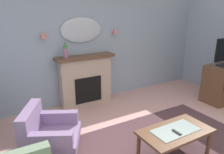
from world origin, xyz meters
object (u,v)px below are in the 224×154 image
at_px(wall_sconce_left, 43,35).
at_px(wall_sconce_right, 115,31).
at_px(tv_remote, 177,132).
at_px(wall_mirror, 81,30).
at_px(mantel_vase_right, 65,49).
at_px(tv_cabinet, 222,84).
at_px(coffee_table, 175,134).
at_px(armchair_beside_couch, 47,131).
at_px(fireplace, 86,80).

bearing_deg(wall_sconce_left, wall_sconce_right, 0.00).
relative_size(wall_sconce_right, tv_remote, 0.88).
bearing_deg(wall_sconce_left, wall_mirror, 3.37).
xyz_separation_m(mantel_vase_right, wall_sconce_right, (1.30, 0.12, 0.30)).
bearing_deg(wall_sconce_right, wall_mirror, 176.63).
height_order(mantel_vase_right, wall_sconce_left, wall_sconce_left).
height_order(wall_sconce_left, tv_cabinet, wall_sconce_left).
bearing_deg(tv_cabinet, tv_remote, -158.32).
bearing_deg(tv_remote, tv_cabinet, 21.68).
xyz_separation_m(wall_mirror, wall_sconce_left, (-0.85, -0.05, -0.05)).
bearing_deg(tv_cabinet, wall_sconce_left, 156.38).
bearing_deg(mantel_vase_right, coffee_table, -71.33).
distance_m(wall_sconce_left, coffee_table, 3.11).
bearing_deg(armchair_beside_couch, coffee_table, -35.39).
bearing_deg(tv_cabinet, wall_mirror, 149.65).
bearing_deg(fireplace, armchair_beside_couch, -133.55).
xyz_separation_m(mantel_vase_right, coffee_table, (0.82, -2.43, -0.97)).
height_order(mantel_vase_right, armchair_beside_couch, mantel_vase_right).
relative_size(wall_mirror, tv_cabinet, 1.07).
relative_size(mantel_vase_right, wall_sconce_left, 2.66).
height_order(armchair_beside_couch, tv_cabinet, tv_cabinet).
height_order(fireplace, coffee_table, fireplace).
bearing_deg(tv_remote, wall_mirror, 97.07).
relative_size(fireplace, coffee_table, 1.24).
distance_m(mantel_vase_right, tv_cabinet, 3.73).
xyz_separation_m(tv_remote, armchair_beside_couch, (-1.58, 1.21, -0.15)).
bearing_deg(tv_remote, fireplace, 97.46).
distance_m(fireplace, wall_mirror, 1.15).
relative_size(wall_sconce_left, wall_sconce_right, 1.00).
distance_m(mantel_vase_right, coffee_table, 2.75).
relative_size(mantel_vase_right, wall_mirror, 0.39).
bearing_deg(armchair_beside_couch, wall_mirror, 49.37).
height_order(wall_sconce_left, tv_remote, wall_sconce_left).
xyz_separation_m(wall_mirror, coffee_table, (0.37, -2.60, -1.33)).
relative_size(fireplace, tv_remote, 8.50).
bearing_deg(wall_mirror, coffee_table, -81.86).
xyz_separation_m(mantel_vase_right, wall_mirror, (0.45, 0.17, 0.35)).
distance_m(coffee_table, tv_remote, 0.10).
height_order(mantel_vase_right, tv_remote, mantel_vase_right).
bearing_deg(wall_mirror, fireplace, -90.00).
xyz_separation_m(fireplace, wall_sconce_left, (-0.85, 0.09, 1.09)).
distance_m(wall_mirror, tv_cabinet, 3.53).
bearing_deg(wall_sconce_right, wall_sconce_left, 180.00).
bearing_deg(armchair_beside_couch, wall_sconce_right, 33.79).
bearing_deg(wall_mirror, wall_sconce_left, -176.63).
bearing_deg(mantel_vase_right, tv_remote, -72.64).
relative_size(wall_mirror, tv_remote, 6.00).
xyz_separation_m(wall_sconce_left, wall_sconce_right, (1.70, 0.00, 0.00)).
bearing_deg(wall_sconce_left, tv_remote, -65.72).
distance_m(tv_remote, armchair_beside_couch, 2.00).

